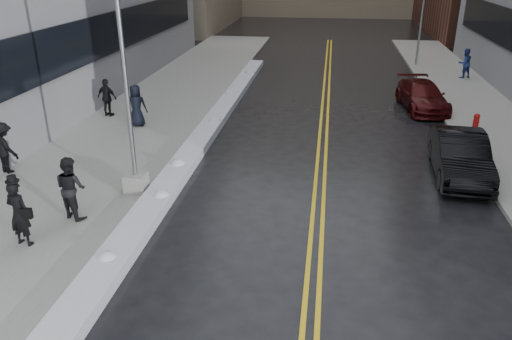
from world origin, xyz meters
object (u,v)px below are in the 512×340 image
at_px(pedestrian_east, 465,63).
at_px(car_maroon, 422,96).
at_px(fire_hydrant, 476,121).
at_px(traffic_signal, 422,16).
at_px(pedestrian_d, 107,98).
at_px(car_black, 460,155).
at_px(lamppost, 130,120).
at_px(pedestrian_fedora, 19,213).
at_px(pedestrian_b, 71,188).
at_px(pedestrian_e, 4,148).
at_px(pedestrian_c, 136,106).

distance_m(pedestrian_east, car_maroon, 7.75).
bearing_deg(fire_hydrant, car_maroon, 116.94).
xyz_separation_m(traffic_signal, pedestrian_d, (-16.05, -14.37, -2.37)).
bearing_deg(car_black, car_maroon, 93.04).
bearing_deg(lamppost, pedestrian_fedora, -117.15).
height_order(pedestrian_b, pedestrian_e, pedestrian_b).
bearing_deg(pedestrian_b, pedestrian_c, -56.07).
height_order(pedestrian_d, pedestrian_e, pedestrian_e).
height_order(fire_hydrant, car_maroon, car_maroon).
height_order(traffic_signal, pedestrian_e, traffic_signal).
distance_m(pedestrian_fedora, pedestrian_e, 5.38).
height_order(pedestrian_c, car_maroon, pedestrian_c).
bearing_deg(car_black, pedestrian_d, 166.23).
distance_m(pedestrian_c, pedestrian_d, 2.24).
relative_size(pedestrian_c, car_maroon, 0.40).
bearing_deg(car_maroon, pedestrian_c, -165.29).
bearing_deg(pedestrian_c, car_black, 161.53).
xyz_separation_m(pedestrian_fedora, car_maroon, (12.33, 14.88, -0.37)).
distance_m(traffic_signal, pedestrian_fedora, 28.94).
xyz_separation_m(pedestrian_c, car_black, (12.90, -3.30, -0.30)).
xyz_separation_m(fire_hydrant, car_maroon, (-1.74, 3.43, 0.12)).
xyz_separation_m(pedestrian_c, pedestrian_e, (-2.63, -5.57, -0.01)).
bearing_deg(pedestrian_e, fire_hydrant, -136.59).
bearing_deg(pedestrian_c, lamppost, 106.15).
height_order(pedestrian_fedora, pedestrian_b, pedestrian_b).
height_order(traffic_signal, pedestrian_b, traffic_signal).
xyz_separation_m(lamppost, pedestrian_c, (-2.37, 6.42, -1.47)).
bearing_deg(traffic_signal, pedestrian_fedora, -118.07).
relative_size(fire_hydrant, pedestrian_east, 0.41).
bearing_deg(pedestrian_e, car_maroon, -124.82).
bearing_deg(fire_hydrant, pedestrian_b, -143.82).
height_order(pedestrian_fedora, pedestrian_e, pedestrian_e).
height_order(pedestrian_c, pedestrian_d, pedestrian_c).
height_order(lamppost, pedestrian_b, lamppost).
bearing_deg(lamppost, fire_hydrant, 33.04).
xyz_separation_m(pedestrian_d, car_maroon, (14.81, 3.80, -0.35)).
relative_size(traffic_signal, pedestrian_b, 3.26).
height_order(fire_hydrant, pedestrian_fedora, pedestrian_fedora).
bearing_deg(fire_hydrant, lamppost, -146.96).
bearing_deg(pedestrian_b, pedestrian_fedora, 95.16).
bearing_deg(traffic_signal, pedestrian_b, -118.54).
height_order(lamppost, pedestrian_c, lamppost).
distance_m(fire_hydrant, car_maroon, 3.85).
relative_size(fire_hydrant, pedestrian_d, 0.42).
distance_m(lamppost, pedestrian_e, 5.28).
bearing_deg(car_black, pedestrian_fedora, -148.70).
bearing_deg(car_maroon, pedestrian_fedora, -136.11).
xyz_separation_m(lamppost, car_black, (10.53, 3.12, -1.77)).
bearing_deg(fire_hydrant, pedestrian_east, 80.22).
xyz_separation_m(car_black, car_maroon, (0.02, 8.31, -0.09)).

